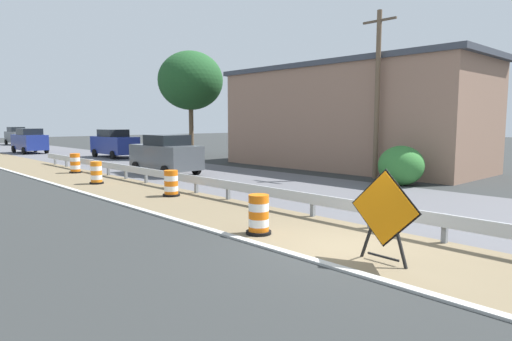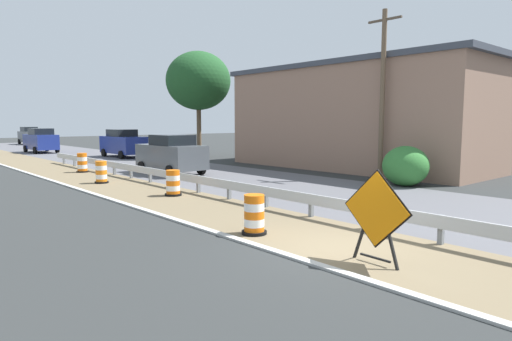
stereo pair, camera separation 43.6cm
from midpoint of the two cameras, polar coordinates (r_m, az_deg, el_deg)
ground_plane at (r=10.23m, az=11.20°, el=-10.02°), size 160.00×160.00×0.00m
median_dirt_strip at (r=10.64m, az=12.84°, el=-9.40°), size 3.43×120.00×0.01m
far_lane_asphalt at (r=15.42m, az=24.45°, el=-4.91°), size 7.60×120.00×0.00m
curb_near_edge at (r=9.25m, az=6.39°, el=-11.69°), size 0.20×120.00×0.11m
guardrail_median at (r=13.37m, az=6.25°, el=-3.78°), size 0.18×46.15×0.71m
warning_sign_diamond at (r=9.22m, az=14.92°, el=-5.22°), size 0.11×1.60×1.93m
traffic_barrel_nearest at (r=11.29m, az=-0.77°, el=-5.95°), size 0.65×0.65×1.02m
traffic_barrel_close at (r=17.31m, az=-11.61°, el=-1.79°), size 0.66×0.66×1.00m
traffic_barrel_mid at (r=21.64m, az=-20.46°, el=-0.40°), size 0.63×0.63×1.03m
traffic_barrel_far at (r=26.64m, az=-22.75°, el=0.76°), size 0.66×0.66×1.09m
car_lead_near_lane at (r=24.56m, az=-12.08°, el=2.04°), size 2.22×4.49×2.14m
car_trailing_near_lane at (r=36.98m, az=-18.14°, el=3.34°), size 2.22×4.70×2.22m
car_lead_far_lane at (r=44.98m, az=-27.45°, el=3.42°), size 2.15×4.47×2.22m
car_mid_far_lane at (r=61.69m, az=-28.68°, el=3.94°), size 2.02×4.08×2.17m
roadside_shop_near at (r=27.98m, az=11.44°, el=6.84°), size 6.53×16.45×6.28m
utility_pole_near at (r=22.85m, az=14.85°, el=9.69°), size 0.24×1.80×8.22m
bush_roadside at (r=20.74m, az=17.65°, el=0.61°), size 2.02×2.02×1.78m
tree_roadside at (r=35.87m, az=-8.80°, el=11.38°), size 5.10×5.10×8.35m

